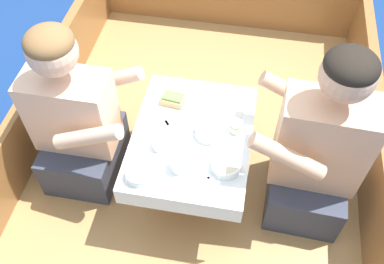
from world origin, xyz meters
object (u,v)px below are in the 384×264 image
(coffee_cup_starboard, at_px, (180,164))
(tin_can, at_px, (236,127))
(sandwich, at_px, (173,99))
(coffee_cup_port, at_px, (160,144))
(person_port, at_px, (76,122))
(person_starboard, at_px, (316,153))

(coffee_cup_starboard, xyz_separation_m, tin_can, (0.22, 0.26, -0.01))
(sandwich, relative_size, coffee_cup_port, 1.30)
(person_port, xyz_separation_m, person_starboard, (1.16, -0.00, 0.03))
(person_starboard, relative_size, tin_can, 15.18)
(coffee_cup_starboard, bearing_deg, coffee_cup_port, 138.63)
(sandwich, height_order, coffee_cup_starboard, coffee_cup_starboard)
(person_port, distance_m, tin_can, 0.78)
(person_starboard, relative_size, coffee_cup_port, 10.53)
(sandwich, height_order, tin_can, sandwich)
(person_starboard, height_order, tin_can, person_starboard)
(sandwich, bearing_deg, person_port, -158.28)
(person_port, bearing_deg, tin_can, 4.40)
(sandwich, relative_size, tin_can, 1.87)
(coffee_cup_starboard, relative_size, tin_can, 1.60)
(coffee_cup_port, xyz_separation_m, coffee_cup_starboard, (0.11, -0.10, 0.01))
(person_port, height_order, tin_can, person_port)
(person_port, xyz_separation_m, sandwich, (0.45, 0.18, 0.06))
(sandwich, height_order, coffee_cup_port, sandwich)
(person_starboard, xyz_separation_m, coffee_cup_port, (-0.71, -0.10, 0.03))
(coffee_cup_port, bearing_deg, tin_can, 25.48)
(sandwich, distance_m, coffee_cup_starboard, 0.39)
(person_port, relative_size, coffee_cup_starboard, 8.92)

